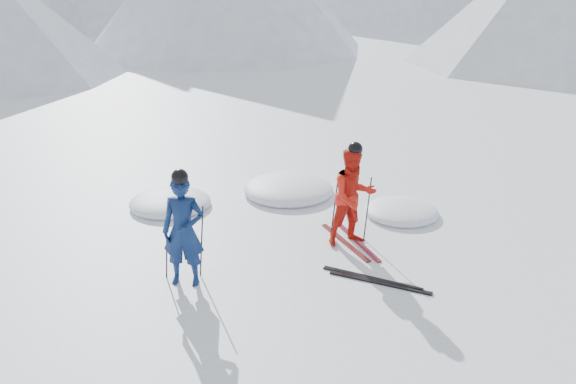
{
  "coord_description": "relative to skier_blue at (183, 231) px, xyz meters",
  "views": [
    {
      "loc": [
        -2.42,
        -9.35,
        4.94
      ],
      "look_at": [
        -1.85,
        0.5,
        1.1
      ],
      "focal_mm": 38.0,
      "sensor_mm": 36.0,
      "label": 1
    }
  ],
  "objects": [
    {
      "name": "pole_red_left",
      "position": [
        2.59,
        1.55,
        -0.31
      ],
      "size": [
        0.12,
        0.1,
        1.21
      ],
      "primitive_type": "cylinder",
      "rotation": [
        0.06,
        0.08,
        0.0
      ],
      "color": "black",
      "rests_on": "ground"
    },
    {
      "name": "pole_red_right",
      "position": [
        3.19,
        1.45,
        -0.31
      ],
      "size": [
        0.12,
        0.09,
        1.21
      ],
      "primitive_type": "cylinder",
      "rotation": [
        -0.05,
        0.08,
        0.0
      ],
      "color": "black",
      "rests_on": "ground"
    },
    {
      "name": "ski_loose_a",
      "position": [
        3.01,
        -0.07,
        -0.9
      ],
      "size": [
        1.52,
        0.92,
        0.03
      ],
      "primitive_type": "cube",
      "rotation": [
        0.0,
        0.0,
        1.05
      ],
      "color": "black",
      "rests_on": "ground"
    },
    {
      "name": "skier_red",
      "position": [
        2.89,
        1.3,
        -0.0
      ],
      "size": [
        1.06,
        0.94,
        1.82
      ],
      "primitive_type": "imported",
      "rotation": [
        0.0,
        0.0,
        0.32
      ],
      "color": "red",
      "rests_on": "ground"
    },
    {
      "name": "pole_blue_left",
      "position": [
        -0.3,
        0.15,
        -0.31
      ],
      "size": [
        0.12,
        0.09,
        1.22
      ],
      "primitive_type": "cylinder",
      "rotation": [
        0.05,
        0.08,
        0.0
      ],
      "color": "black",
      "rests_on": "ground"
    },
    {
      "name": "ski_worn_left",
      "position": [
        2.77,
        1.3,
        -0.9
      ],
      "size": [
        0.68,
        1.62,
        0.03
      ],
      "primitive_type": "cube",
      "rotation": [
        0.0,
        0.0,
        0.36
      ],
      "color": "black",
      "rests_on": "ground"
    },
    {
      "name": "ski_loose_b",
      "position": [
        3.11,
        -0.22,
        -0.9
      ],
      "size": [
        1.55,
        0.87,
        0.03
      ],
      "primitive_type": "cube",
      "rotation": [
        0.0,
        0.0,
        1.09
      ],
      "color": "black",
      "rests_on": "ground"
    },
    {
      "name": "skier_blue",
      "position": [
        0.0,
        0.0,
        0.0
      ],
      "size": [
        0.73,
        0.54,
        1.83
      ],
      "primitive_type": "imported",
      "rotation": [
        0.0,
        0.0,
        -0.15
      ],
      "color": "#0D204E",
      "rests_on": "ground"
    },
    {
      "name": "pole_blue_right",
      "position": [
        0.25,
        0.25,
        -0.31
      ],
      "size": [
        0.12,
        0.07,
        1.22
      ],
      "primitive_type": "cylinder",
      "rotation": [
        -0.04,
        0.08,
        0.0
      ],
      "color": "black",
      "rests_on": "ground"
    },
    {
      "name": "ski_worn_right",
      "position": [
        3.01,
        1.3,
        -0.9
      ],
      "size": [
        0.57,
        1.66,
        0.03
      ],
      "primitive_type": "cube",
      "rotation": [
        0.0,
        0.0,
        0.29
      ],
      "color": "black",
      "rests_on": "ground"
    },
    {
      "name": "snow_lumps",
      "position": [
        1.99,
        3.08,
        -0.92
      ],
      "size": [
        9.06,
        6.27,
        0.44
      ],
      "color": "white",
      "rests_on": "ground"
    },
    {
      "name": "ground",
      "position": [
        3.56,
        0.62,
        -0.92
      ],
      "size": [
        160.0,
        160.0,
        0.0
      ],
      "primitive_type": "plane",
      "color": "white",
      "rests_on": "ground"
    }
  ]
}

